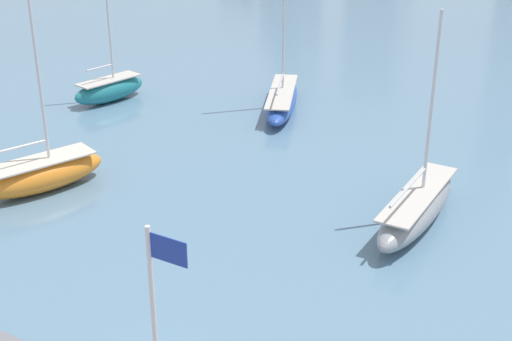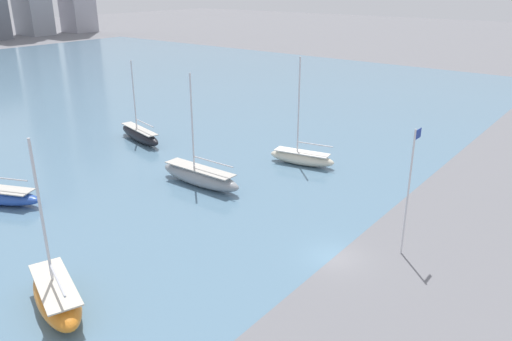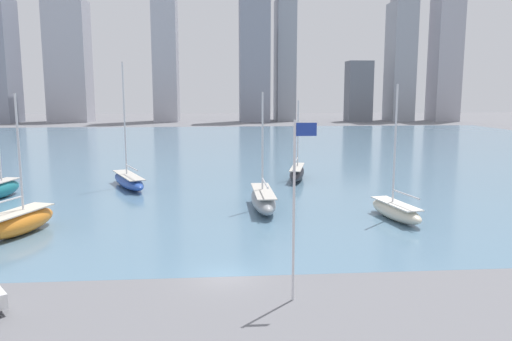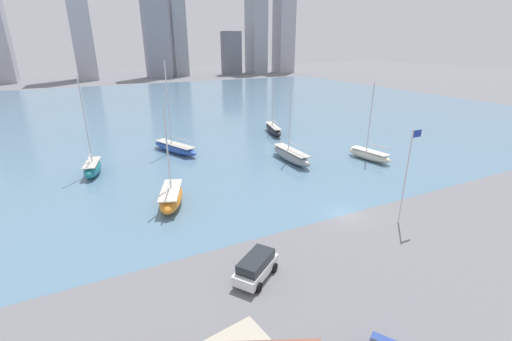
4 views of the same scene
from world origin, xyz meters
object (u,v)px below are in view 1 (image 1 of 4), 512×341
Objects in this scene: sailboat_teal at (109,89)px; sailboat_gray at (417,207)px; sailboat_blue at (282,99)px; sailboat_orange at (42,174)px.

sailboat_teal reaches higher than sailboat_gray.
sailboat_teal is at bearing 164.72° from sailboat_gray.
sailboat_gray is at bearing -3.26° from sailboat_teal.
sailboat_blue reaches higher than sailboat_teal.
sailboat_orange is 21.71m from sailboat_gray.
sailboat_gray is (28.14, -7.70, -0.03)m from sailboat_teal.
sailboat_blue reaches higher than sailboat_gray.
sailboat_orange is (-5.37, -19.83, 0.15)m from sailboat_blue.
sailboat_teal reaches higher than sailboat_orange.
sailboat_orange is 0.99× the size of sailboat_gray.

